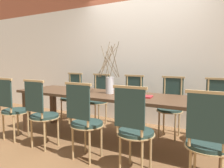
% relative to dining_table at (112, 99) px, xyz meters
% --- Properties ---
extents(ground_plane, '(16.00, 16.00, 0.00)m').
position_rel_dining_table_xyz_m(ground_plane, '(0.00, 0.00, -0.65)').
color(ground_plane, brown).
extents(wall_rear, '(12.00, 0.06, 3.20)m').
position_rel_dining_table_xyz_m(wall_rear, '(0.00, 1.22, 0.95)').
color(wall_rear, silver).
rests_on(wall_rear, ground_plane).
extents(dining_table, '(3.26, 0.84, 0.73)m').
position_rel_dining_table_xyz_m(dining_table, '(0.00, 0.00, 0.00)').
color(dining_table, '#4C3321').
rests_on(dining_table, ground_plane).
extents(chair_near_leftend, '(0.42, 0.42, 0.97)m').
position_rel_dining_table_xyz_m(chair_near_leftend, '(-1.37, -0.70, -0.13)').
color(chair_near_leftend, '#233833').
rests_on(chair_near_leftend, ground_plane).
extents(chair_near_left, '(0.42, 0.42, 0.97)m').
position_rel_dining_table_xyz_m(chair_near_left, '(-0.73, -0.70, -0.13)').
color(chair_near_left, '#233833').
rests_on(chair_near_left, ground_plane).
extents(chair_near_center, '(0.42, 0.42, 0.97)m').
position_rel_dining_table_xyz_m(chair_near_center, '(0.01, -0.70, -0.13)').
color(chair_near_center, '#233833').
rests_on(chair_near_center, ground_plane).
extents(chair_near_right, '(0.42, 0.42, 0.97)m').
position_rel_dining_table_xyz_m(chair_near_right, '(0.67, -0.70, -0.13)').
color(chair_near_right, '#233833').
rests_on(chair_near_right, ground_plane).
extents(chair_near_rightend, '(0.42, 0.42, 0.97)m').
position_rel_dining_table_xyz_m(chair_near_rightend, '(1.40, -0.70, -0.13)').
color(chair_near_rightend, '#233833').
rests_on(chair_near_rightend, ground_plane).
extents(chair_far_leftend, '(0.42, 0.42, 0.97)m').
position_rel_dining_table_xyz_m(chair_far_leftend, '(-1.37, 0.70, -0.13)').
color(chair_far_leftend, '#233833').
rests_on(chair_far_leftend, ground_plane).
extents(chair_far_left, '(0.42, 0.42, 0.97)m').
position_rel_dining_table_xyz_m(chair_far_left, '(-0.71, 0.70, -0.13)').
color(chair_far_left, '#233833').
rests_on(chair_far_left, ground_plane).
extents(chair_far_center, '(0.42, 0.42, 0.97)m').
position_rel_dining_table_xyz_m(chair_far_center, '(-0.01, 0.70, -0.13)').
color(chair_far_center, '#233833').
rests_on(chair_far_center, ground_plane).
extents(chair_far_right, '(0.42, 0.42, 0.97)m').
position_rel_dining_table_xyz_m(chair_far_right, '(0.69, 0.70, -0.13)').
color(chair_far_right, '#233833').
rests_on(chair_far_right, ground_plane).
extents(chair_far_rightend, '(0.42, 0.42, 0.97)m').
position_rel_dining_table_xyz_m(chair_far_rightend, '(1.36, 0.70, -0.13)').
color(chair_far_rightend, '#233833').
rests_on(chair_far_rightend, ground_plane).
extents(vase_centerpiece, '(0.39, 0.39, 0.78)m').
position_rel_dining_table_xyz_m(vase_centerpiece, '(-0.06, 0.03, 0.24)').
color(vase_centerpiece, silver).
rests_on(vase_centerpiece, dining_table).
extents(book_stack, '(0.28, 0.22, 0.02)m').
position_rel_dining_table_xyz_m(book_stack, '(0.50, -0.03, 0.09)').
color(book_stack, maroon).
rests_on(book_stack, dining_table).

